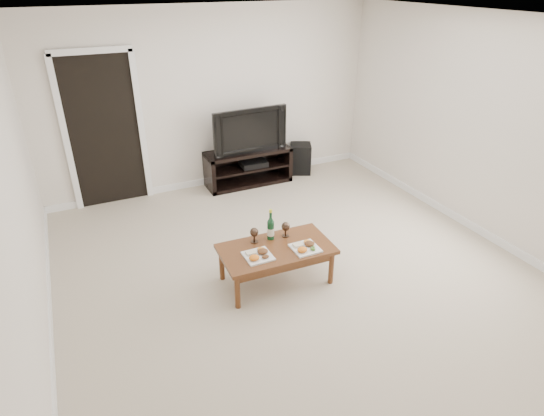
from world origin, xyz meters
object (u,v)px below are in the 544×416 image
at_px(television, 247,129).
at_px(coffee_table, 276,264).
at_px(media_console, 248,167).
at_px(subwoofer, 301,158).

height_order(television, coffee_table, television).
bearing_deg(media_console, subwoofer, 2.98).
height_order(media_console, television, television).
height_order(media_console, coffee_table, media_console).
relative_size(subwoofer, coffee_table, 0.42).
bearing_deg(television, subwoofer, 0.11).
distance_m(television, coffee_table, 2.67).
distance_m(media_console, television, 0.61).
bearing_deg(coffee_table, media_console, 74.19).
bearing_deg(subwoofer, television, -152.25).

